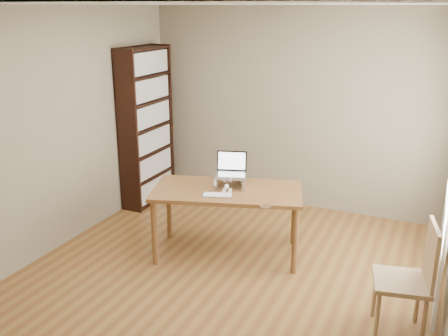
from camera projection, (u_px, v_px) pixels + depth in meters
room at (227, 155)px, 4.52m from camera, size 4.04×4.54×2.64m
bookshelf at (147, 127)px, 6.66m from camera, size 0.30×0.90×2.10m
desk at (227, 197)px, 5.27m from camera, size 1.72×1.21×0.75m
laptop_stand at (230, 180)px, 5.28m from camera, size 0.32×0.25×0.13m
laptop at (233, 169)px, 5.30m from camera, size 0.37×0.35×0.23m
keyboard at (217, 195)px, 5.05m from camera, size 0.33×0.23×0.02m
coaster at (265, 206)px, 4.78m from camera, size 0.11×0.11×0.01m
cat at (231, 180)px, 5.32m from camera, size 0.25×0.49×0.16m
chair at (412, 277)px, 3.97m from camera, size 0.51×0.51×0.98m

